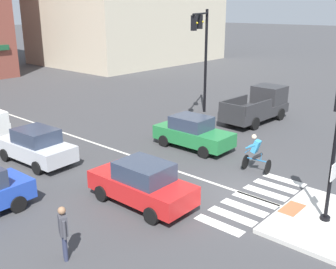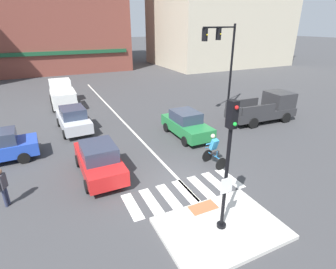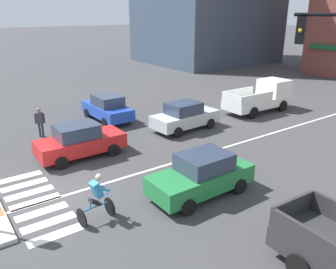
{
  "view_description": "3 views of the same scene",
  "coord_description": "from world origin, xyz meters",
  "px_view_note": "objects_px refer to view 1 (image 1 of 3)",
  "views": [
    {
      "loc": [
        -12.32,
        -6.87,
        6.9
      ],
      "look_at": [
        -0.79,
        3.25,
        1.99
      ],
      "focal_mm": 42.72,
      "sensor_mm": 36.0,
      "label": 1
    },
    {
      "loc": [
        -4.84,
        -8.75,
        6.69
      ],
      "look_at": [
        0.93,
        3.21,
        1.14
      ],
      "focal_mm": 28.13,
      "sensor_mm": 36.0,
      "label": 2
    },
    {
      "loc": [
        11.78,
        -2.77,
        6.63
      ],
      "look_at": [
        1.07,
        4.82,
        1.86
      ],
      "focal_mm": 36.46,
      "sensor_mm": 36.0,
      "label": 3
    }
  ],
  "objects_px": {
    "signal_pole": "(336,142)",
    "pedestrian_at_curb_left": "(63,229)",
    "traffic_light_mast": "(203,44)",
    "pickup_truck_charcoal_cross_right": "(259,106)",
    "cyclist": "(256,153)",
    "car_red_westbound_near": "(142,183)",
    "car_green_eastbound_mid": "(193,133)",
    "car_silver_westbound_far": "(36,146)"
  },
  "relations": [
    {
      "from": "pickup_truck_charcoal_cross_right",
      "to": "pedestrian_at_curb_left",
      "type": "relative_size",
      "value": 3.11
    },
    {
      "from": "car_green_eastbound_mid",
      "to": "cyclist",
      "type": "distance_m",
      "value": 4.02
    },
    {
      "from": "pedestrian_at_curb_left",
      "to": "car_red_westbound_near",
      "type": "bearing_deg",
      "value": 10.88
    },
    {
      "from": "traffic_light_mast",
      "to": "car_silver_westbound_far",
      "type": "distance_m",
      "value": 12.09
    },
    {
      "from": "signal_pole",
      "to": "car_red_westbound_near",
      "type": "relative_size",
      "value": 1.11
    },
    {
      "from": "car_green_eastbound_mid",
      "to": "pedestrian_at_curb_left",
      "type": "bearing_deg",
      "value": -162.48
    },
    {
      "from": "signal_pole",
      "to": "pedestrian_at_curb_left",
      "type": "relative_size",
      "value": 2.73
    },
    {
      "from": "pickup_truck_charcoal_cross_right",
      "to": "cyclist",
      "type": "xyz_separation_m",
      "value": [
        -7.45,
        -3.97,
        -0.11
      ]
    },
    {
      "from": "car_silver_westbound_far",
      "to": "pedestrian_at_curb_left",
      "type": "height_order",
      "value": "pedestrian_at_curb_left"
    },
    {
      "from": "traffic_light_mast",
      "to": "car_silver_westbound_far",
      "type": "relative_size",
      "value": 1.62
    },
    {
      "from": "car_silver_westbound_far",
      "to": "pickup_truck_charcoal_cross_right",
      "type": "bearing_deg",
      "value": -17.57
    },
    {
      "from": "car_green_eastbound_mid",
      "to": "pickup_truck_charcoal_cross_right",
      "type": "xyz_separation_m",
      "value": [
        6.8,
        0.01,
        0.17
      ]
    },
    {
      "from": "signal_pole",
      "to": "traffic_light_mast",
      "type": "xyz_separation_m",
      "value": [
        8.1,
        11.22,
        1.8
      ]
    },
    {
      "from": "car_green_eastbound_mid",
      "to": "cyclist",
      "type": "height_order",
      "value": "cyclist"
    },
    {
      "from": "traffic_light_mast",
      "to": "pickup_truck_charcoal_cross_right",
      "type": "relative_size",
      "value": 1.31
    },
    {
      "from": "car_red_westbound_near",
      "to": "car_green_eastbound_mid",
      "type": "relative_size",
      "value": 1.0
    },
    {
      "from": "car_green_eastbound_mid",
      "to": "pickup_truck_charcoal_cross_right",
      "type": "bearing_deg",
      "value": 0.07
    },
    {
      "from": "pedestrian_at_curb_left",
      "to": "pickup_truck_charcoal_cross_right",
      "type": "bearing_deg",
      "value": 10.65
    },
    {
      "from": "pickup_truck_charcoal_cross_right",
      "to": "cyclist",
      "type": "distance_m",
      "value": 8.44
    },
    {
      "from": "traffic_light_mast",
      "to": "pickup_truck_charcoal_cross_right",
      "type": "xyz_separation_m",
      "value": [
        1.77,
        -3.23,
        -3.71
      ]
    },
    {
      "from": "traffic_light_mast",
      "to": "car_silver_westbound_far",
      "type": "bearing_deg",
      "value": 175.3
    },
    {
      "from": "car_red_westbound_near",
      "to": "pedestrian_at_curb_left",
      "type": "height_order",
      "value": "pedestrian_at_curb_left"
    },
    {
      "from": "pedestrian_at_curb_left",
      "to": "signal_pole",
      "type": "bearing_deg",
      "value": -35.17
    },
    {
      "from": "pickup_truck_charcoal_cross_right",
      "to": "cyclist",
      "type": "relative_size",
      "value": 3.09
    },
    {
      "from": "pedestrian_at_curb_left",
      "to": "traffic_light_mast",
      "type": "bearing_deg",
      "value": 23.09
    },
    {
      "from": "car_red_westbound_near",
      "to": "cyclist",
      "type": "xyz_separation_m",
      "value": [
        5.43,
        -1.57,
        0.06
      ]
    },
    {
      "from": "signal_pole",
      "to": "car_silver_westbound_far",
      "type": "relative_size",
      "value": 1.09
    },
    {
      "from": "signal_pole",
      "to": "pedestrian_at_curb_left",
      "type": "xyz_separation_m",
      "value": [
        -6.87,
        4.84,
        -1.91
      ]
    },
    {
      "from": "signal_pole",
      "to": "pickup_truck_charcoal_cross_right",
      "type": "bearing_deg",
      "value": 38.97
    },
    {
      "from": "car_silver_westbound_far",
      "to": "pedestrian_at_curb_left",
      "type": "distance_m",
      "value": 8.14
    },
    {
      "from": "car_green_eastbound_mid",
      "to": "pickup_truck_charcoal_cross_right",
      "type": "relative_size",
      "value": 0.79
    },
    {
      "from": "traffic_light_mast",
      "to": "pedestrian_at_curb_left",
      "type": "distance_m",
      "value": 16.69
    },
    {
      "from": "car_red_westbound_near",
      "to": "car_silver_westbound_far",
      "type": "height_order",
      "value": "same"
    },
    {
      "from": "signal_pole",
      "to": "cyclist",
      "type": "relative_size",
      "value": 2.71
    },
    {
      "from": "cyclist",
      "to": "traffic_light_mast",
      "type": "bearing_deg",
      "value": 51.78
    },
    {
      "from": "car_red_westbound_near",
      "to": "pickup_truck_charcoal_cross_right",
      "type": "xyz_separation_m",
      "value": [
        12.87,
        2.4,
        0.17
      ]
    },
    {
      "from": "traffic_light_mast",
      "to": "pickup_truck_charcoal_cross_right",
      "type": "height_order",
      "value": "traffic_light_mast"
    },
    {
      "from": "signal_pole",
      "to": "car_green_eastbound_mid",
      "type": "bearing_deg",
      "value": 68.92
    },
    {
      "from": "signal_pole",
      "to": "car_red_westbound_near",
      "type": "distance_m",
      "value": 6.67
    },
    {
      "from": "car_silver_westbound_far",
      "to": "signal_pole",
      "type": "bearing_deg",
      "value": -74.79
    },
    {
      "from": "signal_pole",
      "to": "car_red_westbound_near",
      "type": "xyz_separation_m",
      "value": [
        -3.0,
        5.58,
        -2.08
      ]
    },
    {
      "from": "traffic_light_mast",
      "to": "car_red_westbound_near",
      "type": "distance_m",
      "value": 13.04
    }
  ]
}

